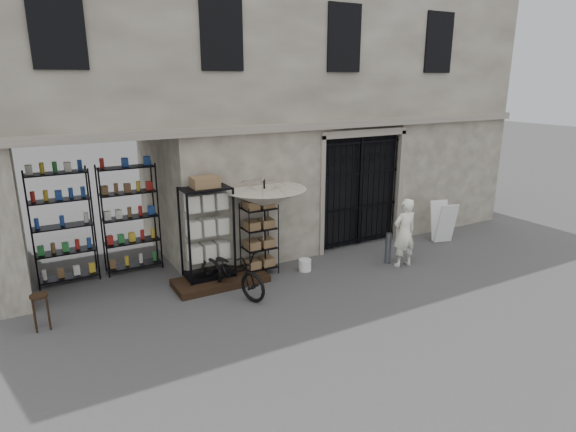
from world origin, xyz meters
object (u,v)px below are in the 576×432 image
market_umbrella (264,193)px  white_bucket (305,265)px  display_cabinet (207,237)px  shopkeeper (402,265)px  steel_bollard (388,248)px  wire_rack (259,240)px  bicycle (232,293)px  wooden_stool (41,311)px  easel_sign (443,222)px

market_umbrella → white_bucket: bearing=-19.3°
display_cabinet → shopkeeper: bearing=7.9°
market_umbrella → white_bucket: market_umbrella is taller
white_bucket → steel_bollard: 2.08m
steel_bollard → shopkeeper: bearing=-55.5°
wire_rack → bicycle: size_ratio=0.88×
wooden_stool → market_umbrella: bearing=4.1°
bicycle → easel_sign: 6.32m
bicycle → steel_bollard: bicycle is taller
wire_rack → easel_sign: bearing=2.5°
white_bucket → wooden_stool: (-5.48, -0.03, 0.21)m
bicycle → easel_sign: bearing=-18.8°
shopkeeper → easel_sign: easel_sign is taller
wire_rack → steel_bollard: (2.96, -0.98, -0.42)m
display_cabinet → wire_rack: size_ratio=1.32×
bicycle → wooden_stool: (-3.52, 0.29, 0.34)m
white_bucket → bicycle: bearing=-171.0°
easel_sign → wooden_stool: bearing=-166.0°
wire_rack → market_umbrella: bearing=-37.3°
display_cabinet → steel_bollard: display_cabinet is taller
market_umbrella → wooden_stool: size_ratio=4.02×
display_cabinet → shopkeeper: display_cabinet is taller
wire_rack → bicycle: bearing=-136.5°
wooden_stool → shopkeeper: bearing=-6.3°
shopkeeper → wire_rack: bearing=-18.3°
bicycle → shopkeeper: 4.19m
wooden_stool → white_bucket: bearing=0.3°
display_cabinet → bicycle: display_cabinet is taller
wooden_stool → steel_bollard: steel_bollard is taller
market_umbrella → white_bucket: (0.87, -0.31, -1.76)m
market_umbrella → wooden_stool: market_umbrella is taller
market_umbrella → shopkeeper: 3.79m
bicycle → shopkeeper: size_ratio=1.13×
wooden_stool → steel_bollard: bearing=-4.2°
steel_bollard → shopkeeper: (0.21, -0.30, -0.38)m
display_cabinet → steel_bollard: size_ratio=2.83×
market_umbrella → bicycle: market_umbrella is taller
easel_sign → display_cabinet: bearing=-170.3°
white_bucket → easel_sign: bearing=-0.9°
white_bucket → wire_rack: bearing=157.5°
wooden_stool → shopkeeper: wooden_stool is taller
market_umbrella → shopkeeper: (3.07, -1.18, -1.90)m
market_umbrella → steel_bollard: market_umbrella is taller
market_umbrella → shopkeeper: size_ratio=1.60×
wire_rack → steel_bollard: size_ratio=2.15×
market_umbrella → wooden_stool: bearing=-175.9°
white_bucket → steel_bollard: bearing=-16.1°
steel_bollard → shopkeeper: size_ratio=0.46×
wire_rack → shopkeeper: bearing=-14.4°
bicycle → easel_sign: size_ratio=1.70×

